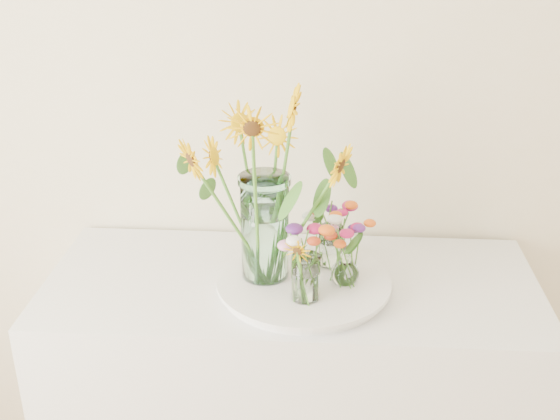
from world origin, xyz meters
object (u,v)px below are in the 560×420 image
(small_vase_b, at_px, (345,266))
(tray, at_px, (304,285))
(small_vase_a, at_px, (306,278))
(mason_jar, at_px, (265,228))
(counter, at_px, (290,406))
(small_vase_c, at_px, (331,246))

(small_vase_b, bearing_deg, tray, 175.94)
(tray, xyz_separation_m, small_vase_a, (0.01, -0.10, 0.08))
(tray, relative_size, mason_jar, 1.52)
(counter, bearing_deg, small_vase_a, -72.63)
(counter, xyz_separation_m, mason_jar, (-0.07, -0.02, 0.63))
(small_vase_a, bearing_deg, small_vase_c, 71.12)
(small_vase_a, bearing_deg, counter, 107.37)
(small_vase_a, distance_m, small_vase_b, 0.14)
(mason_jar, bearing_deg, small_vase_b, -6.66)
(mason_jar, bearing_deg, counter, 18.98)
(small_vase_b, relative_size, small_vase_c, 0.92)
(small_vase_a, bearing_deg, small_vase_b, 40.62)
(counter, bearing_deg, tray, -49.81)
(counter, relative_size, small_vase_a, 10.79)
(small_vase_a, bearing_deg, tray, 94.62)
(tray, height_order, small_vase_a, small_vase_a)
(mason_jar, relative_size, small_vase_c, 2.47)
(tray, distance_m, small_vase_a, 0.13)
(mason_jar, distance_m, small_vase_c, 0.22)
(counter, distance_m, tray, 0.47)
(mason_jar, distance_m, small_vase_b, 0.24)
(tray, bearing_deg, mason_jar, 170.67)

